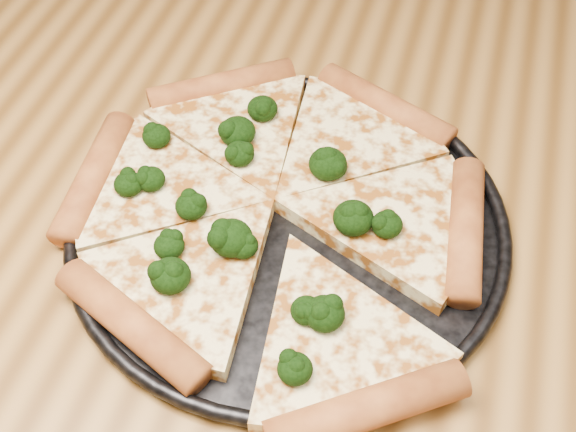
# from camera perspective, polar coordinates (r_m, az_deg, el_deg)

# --- Properties ---
(dining_table) EXTENTS (1.20, 0.90, 0.75)m
(dining_table) POSITION_cam_1_polar(r_m,az_deg,el_deg) (0.74, -5.65, -3.06)
(dining_table) COLOR olive
(dining_table) RESTS_ON ground
(pizza_pan) EXTENTS (0.37, 0.37, 0.02)m
(pizza_pan) POSITION_cam_1_polar(r_m,az_deg,el_deg) (0.63, 0.00, -0.48)
(pizza_pan) COLOR black
(pizza_pan) RESTS_ON dining_table
(pizza) EXTENTS (0.37, 0.41, 0.03)m
(pizza) POSITION_cam_1_polar(r_m,az_deg,el_deg) (0.63, -0.87, 0.66)
(pizza) COLOR #FFEA9C
(pizza) RESTS_ON pizza_pan
(broccoli_florets) EXTENTS (0.25, 0.28, 0.03)m
(broccoli_florets) POSITION_cam_1_polar(r_m,az_deg,el_deg) (0.62, -2.39, 0.71)
(broccoli_florets) COLOR black
(broccoli_florets) RESTS_ON pizza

